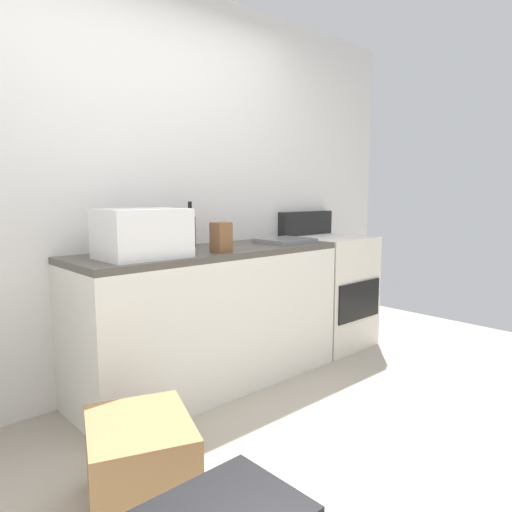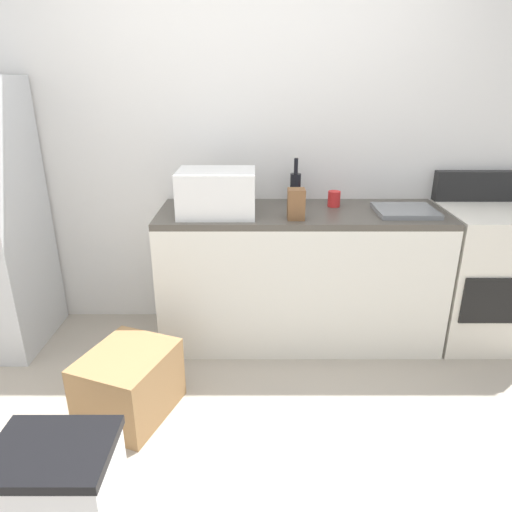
{
  "view_description": "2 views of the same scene",
  "coord_description": "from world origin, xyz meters",
  "views": [
    {
      "loc": [
        -1.49,
        -1.17,
        1.25
      ],
      "look_at": [
        0.41,
        0.89,
        0.87
      ],
      "focal_mm": 32.67,
      "sensor_mm": 36.0,
      "label": 1
    },
    {
      "loc": [
        0.01,
        -1.58,
        1.68
      ],
      "look_at": [
        0.02,
        0.85,
        0.73
      ],
      "focal_mm": 32.1,
      "sensor_mm": 36.0,
      "label": 2
    }
  ],
  "objects": [
    {
      "name": "stove_oven",
      "position": [
        1.52,
        1.21,
        0.47
      ],
      "size": [
        0.6,
        0.61,
        1.1
      ],
      "color": "silver",
      "rests_on": "ground_plane"
    },
    {
      "name": "microwave",
      "position": [
        -0.22,
        1.12,
        1.04
      ],
      "size": [
        0.46,
        0.34,
        0.27
      ],
      "primitive_type": "cube",
      "color": "white",
      "rests_on": "kitchen_counter"
    },
    {
      "name": "wine_bottle",
      "position": [
        0.27,
        1.37,
        1.01
      ],
      "size": [
        0.07,
        0.07,
        0.3
      ],
      "color": "black",
      "rests_on": "kitchen_counter"
    },
    {
      "name": "sink_basin",
      "position": [
        0.93,
        1.14,
        0.92
      ],
      "size": [
        0.36,
        0.32,
        0.03
      ],
      "primitive_type": "cube",
      "color": "slate",
      "rests_on": "kitchen_counter"
    },
    {
      "name": "wall_back",
      "position": [
        0.0,
        1.55,
        1.3
      ],
      "size": [
        5.0,
        0.1,
        2.6
      ],
      "primitive_type": "cube",
      "color": "silver",
      "rests_on": "ground_plane"
    },
    {
      "name": "cardboard_box_medium",
      "position": [
        -0.65,
        0.41,
        0.18
      ],
      "size": [
        0.54,
        0.58,
        0.36
      ],
      "primitive_type": "cube",
      "rotation": [
        0.0,
        0.0,
        -0.36
      ],
      "color": "olive",
      "rests_on": "ground_plane"
    },
    {
      "name": "knife_block",
      "position": [
        0.25,
        1.02,
        0.99
      ],
      "size": [
        0.1,
        0.1,
        0.18
      ],
      "primitive_type": "cube",
      "color": "brown",
      "rests_on": "kitchen_counter"
    },
    {
      "name": "kitchen_counter",
      "position": [
        0.3,
        1.2,
        0.45
      ],
      "size": [
        1.8,
        0.6,
        0.9
      ],
      "color": "silver",
      "rests_on": "ground_plane"
    },
    {
      "name": "coffee_mug",
      "position": [
        0.52,
        1.3,
        0.95
      ],
      "size": [
        0.08,
        0.08,
        0.1
      ],
      "primitive_type": "cylinder",
      "color": "red",
      "rests_on": "kitchen_counter"
    },
    {
      "name": "ground_plane",
      "position": [
        0.0,
        0.0,
        0.0
      ],
      "size": [
        6.0,
        6.0,
        0.0
      ],
      "primitive_type": "plane",
      "color": "#9E9384"
    }
  ]
}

